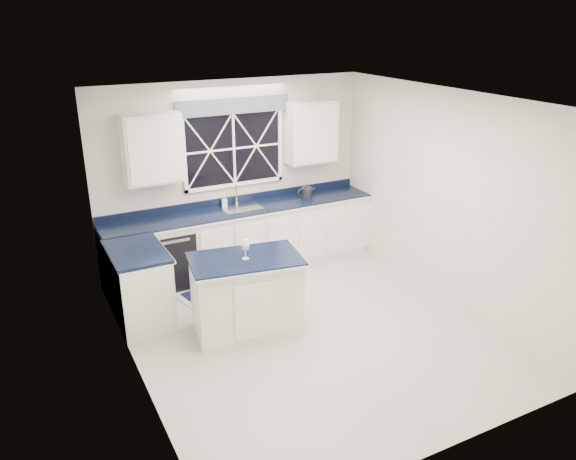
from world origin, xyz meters
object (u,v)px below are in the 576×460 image
faucet (237,194)px  wine_glass (245,246)px  island (246,294)px  kettle (307,191)px  dishwasher (170,257)px  soap_bottle (224,201)px

faucet → wine_glass: 1.93m
island → kettle: bearing=52.9°
island → wine_glass: (-0.01, -0.03, 0.63)m
dishwasher → wine_glass: 1.82m
dishwasher → wine_glass: wine_glass is taller
kettle → soap_bottle: 1.27m
island → wine_glass: wine_glass is taller
wine_glass → kettle: bearing=44.1°
soap_bottle → dishwasher: bearing=-168.4°
island → soap_bottle: (0.45, 1.78, 0.55)m
soap_bottle → wine_glass: bearing=-104.1°
island → soap_bottle: size_ratio=8.33×
wine_glass → soap_bottle: 1.87m
kettle → dishwasher: bearing=-173.9°
island → kettle: (1.71, 1.64, 0.56)m
dishwasher → island: bearing=-74.3°
dishwasher → wine_glass: (0.44, -1.63, 0.69)m
dishwasher → faucet: bearing=10.0°
dishwasher → faucet: 1.31m
faucet → kettle: (1.07, -0.15, -0.07)m
wine_glass → soap_bottle: size_ratio=1.43×
faucet → wine_glass: faucet is taller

